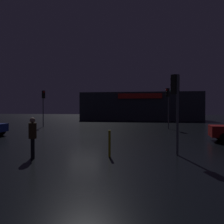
{
  "coord_description": "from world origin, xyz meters",
  "views": [
    {
      "loc": [
        5.22,
        -18.5,
        2.22
      ],
      "look_at": [
        1.06,
        7.45,
        1.75
      ],
      "focal_mm": 38.15,
      "sensor_mm": 36.0,
      "label": 1
    }
  ],
  "objects_px": {
    "traffic_signal_cross_left": "(168,98)",
    "store_building": "(141,106)",
    "pedestrian": "(33,134)",
    "traffic_signal_cross_right": "(43,99)",
    "traffic_signal_opposite": "(175,94)"
  },
  "relations": [
    {
      "from": "traffic_signal_cross_right",
      "to": "pedestrian",
      "type": "height_order",
      "value": "traffic_signal_cross_right"
    },
    {
      "from": "store_building",
      "to": "traffic_signal_cross_left",
      "type": "relative_size",
      "value": 4.99
    },
    {
      "from": "traffic_signal_cross_left",
      "to": "traffic_signal_cross_right",
      "type": "bearing_deg",
      "value": 178.95
    },
    {
      "from": "traffic_signal_opposite",
      "to": "traffic_signal_cross_left",
      "type": "bearing_deg",
      "value": 87.32
    },
    {
      "from": "traffic_signal_cross_left",
      "to": "store_building",
      "type": "bearing_deg",
      "value": 100.75
    },
    {
      "from": "store_building",
      "to": "traffic_signal_cross_left",
      "type": "xyz_separation_m",
      "value": [
        3.55,
        -18.7,
        0.76
      ]
    },
    {
      "from": "store_building",
      "to": "pedestrian",
      "type": "relative_size",
      "value": 11.9
    },
    {
      "from": "traffic_signal_opposite",
      "to": "traffic_signal_cross_right",
      "type": "relative_size",
      "value": 0.9
    },
    {
      "from": "traffic_signal_opposite",
      "to": "pedestrian",
      "type": "distance_m",
      "value": 6.77
    },
    {
      "from": "store_building",
      "to": "traffic_signal_cross_right",
      "type": "height_order",
      "value": "store_building"
    },
    {
      "from": "traffic_signal_opposite",
      "to": "pedestrian",
      "type": "height_order",
      "value": "traffic_signal_opposite"
    },
    {
      "from": "traffic_signal_cross_right",
      "to": "pedestrian",
      "type": "distance_m",
      "value": 17.7
    },
    {
      "from": "traffic_signal_cross_left",
      "to": "pedestrian",
      "type": "bearing_deg",
      "value": -113.61
    },
    {
      "from": "store_building",
      "to": "traffic_signal_cross_right",
      "type": "distance_m",
      "value": 21.2
    },
    {
      "from": "pedestrian",
      "to": "traffic_signal_cross_right",
      "type": "bearing_deg",
      "value": 113.67
    }
  ]
}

